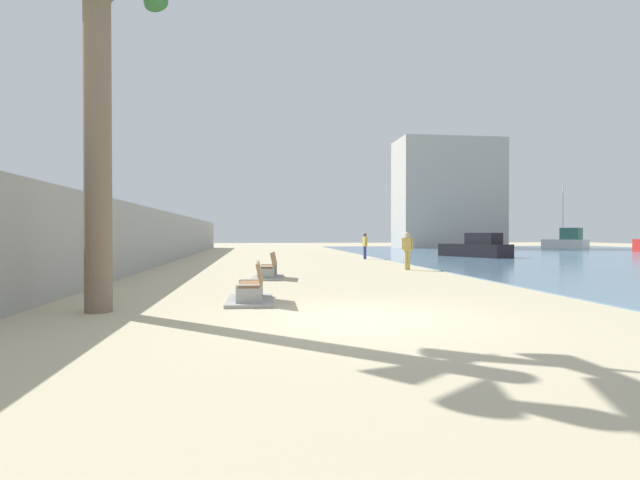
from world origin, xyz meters
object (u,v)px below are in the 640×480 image
(palm_tree, at_px, (94,30))
(bench_near, at_px, (251,293))
(boat_nearest, at_px, (567,241))
(boat_outer, at_px, (476,248))
(bench_far, at_px, (268,272))
(person_walking, at_px, (407,248))
(person_standing, at_px, (365,244))

(palm_tree, xyz_separation_m, bench_near, (3.28, 1.12, -5.76))
(boat_nearest, distance_m, boat_outer, 26.00)
(bench_far, height_order, person_walking, person_walking)
(bench_near, height_order, person_walking, person_walking)
(bench_far, bearing_deg, boat_nearest, 43.77)
(bench_far, distance_m, person_walking, 7.35)
(bench_far, bearing_deg, boat_outer, 44.08)
(palm_tree, height_order, bench_near, palm_tree)
(palm_tree, distance_m, person_walking, 15.82)
(boat_nearest, xyz_separation_m, boat_outer, (-18.85, -17.90, -0.21))
(person_walking, distance_m, person_standing, 9.53)
(bench_near, xyz_separation_m, boat_nearest, (34.29, 38.67, 0.65))
(palm_tree, relative_size, bench_far, 3.75)
(bench_near, distance_m, boat_nearest, 51.69)
(bench_far, relative_size, boat_outer, 0.41)
(bench_near, relative_size, boat_nearest, 0.29)
(bench_near, distance_m, boat_outer, 25.88)
(bench_near, distance_m, person_standing, 20.63)
(person_walking, bearing_deg, bench_near, -125.56)
(palm_tree, bearing_deg, bench_near, 18.89)
(person_walking, bearing_deg, palm_tree, -133.28)
(palm_tree, distance_m, bench_near, 6.72)
(palm_tree, relative_size, person_walking, 4.73)
(bench_far, distance_m, person_standing, 14.56)
(person_walking, bearing_deg, bench_far, -151.86)
(bench_far, xyz_separation_m, boat_nearest, (33.72, 32.30, 0.65))
(bench_far, height_order, boat_nearest, boat_nearest)
(person_standing, bearing_deg, boat_outer, 9.76)
(bench_far, xyz_separation_m, person_standing, (6.58, 12.97, 0.76))
(palm_tree, xyz_separation_m, bench_far, (3.86, 7.49, -5.76))
(person_walking, distance_m, boat_outer, 13.82)
(palm_tree, height_order, bench_far, palm_tree)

